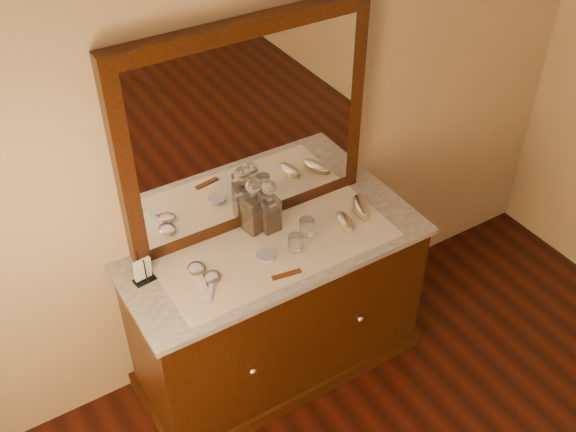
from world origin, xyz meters
The scene contains 18 objects.
dresser_cabinet centered at (0.00, 1.96, 0.41)m, with size 1.40×0.55×0.82m, color black.
dresser_plinth centered at (0.00, 1.96, 0.04)m, with size 1.46×0.59×0.08m, color black.
knob_left centered at (-0.30, 1.67, 0.45)m, with size 0.04×0.04×0.04m, color silver.
knob_right centered at (0.30, 1.67, 0.45)m, with size 0.04×0.04×0.04m, color silver.
marble_top centered at (0.00, 1.96, 0.83)m, with size 1.44×0.59×0.03m, color silver.
mirror_frame centered at (0.00, 2.20, 1.35)m, with size 1.20×0.08×1.00m, color black.
mirror_glass centered at (0.00, 2.17, 1.35)m, with size 1.06×0.01×0.86m, color white.
lace_runner centered at (0.00, 1.94, 0.85)m, with size 1.10×0.45×0.00m, color beige.
pin_dish centered at (-0.08, 1.92, 0.86)m, with size 0.09×0.09×0.02m, color white.
comb centered at (-0.06, 1.77, 0.86)m, with size 0.14×0.03×0.01m, color brown.
napkin_rack centered at (-0.60, 2.07, 0.91)m, with size 0.10×0.07×0.14m.
decanter_left centered at (-0.03, 2.11, 0.97)m, with size 0.11×0.11×0.30m.
decanter_right centered at (0.04, 2.08, 0.96)m, with size 0.09×0.09×0.27m.
brush_near centered at (0.35, 1.91, 0.87)m, with size 0.09×0.16×0.04m.
brush_far centered at (0.49, 1.96, 0.88)m, with size 0.13×0.19×0.05m.
hand_mirror_outer centered at (-0.39, 1.98, 0.86)m, with size 0.10×0.21×0.02m.
hand_mirror_inner centered at (-0.36, 1.90, 0.86)m, with size 0.14×0.19×0.02m.
tumblers centered at (0.11, 1.92, 0.89)m, with size 0.18×0.14×0.08m.
Camera 1 is at (-1.16, -0.03, 2.91)m, focal length 41.86 mm.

